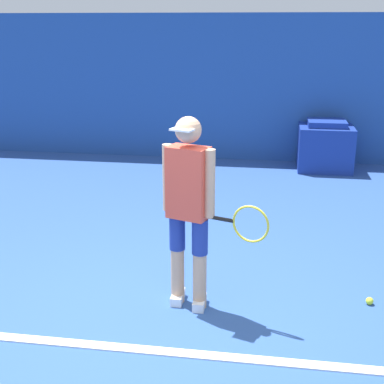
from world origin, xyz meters
name	(u,v)px	position (x,y,z in m)	size (l,w,h in m)	color
ground_plane	(166,328)	(0.00, 0.00, 0.00)	(24.00, 24.00, 0.00)	#2D5193
back_wall	(230,88)	(0.00, 5.86, 1.29)	(24.00, 0.10, 2.58)	#234C99
court_baseline	(157,351)	(0.00, -0.34, 0.01)	(21.60, 0.10, 0.01)	white
tennis_player	(190,205)	(0.13, 0.42, 0.94)	(0.92, 0.39, 1.69)	tan
tennis_ball	(370,301)	(1.72, 0.66, 0.03)	(0.07, 0.07, 0.07)	#D1E533
covered_chair	(325,146)	(1.69, 5.35, 0.40)	(0.90, 0.82, 0.85)	navy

